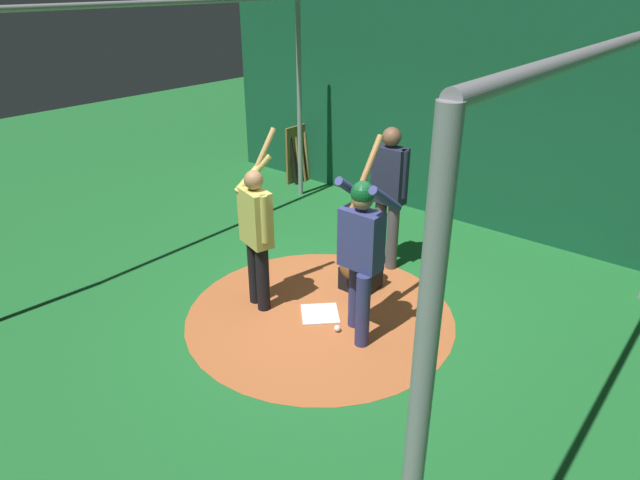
{
  "coord_description": "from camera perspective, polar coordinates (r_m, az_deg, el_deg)",
  "views": [
    {
      "loc": [
        4.12,
        3.42,
        3.51
      ],
      "look_at": [
        0.0,
        0.0,
        0.95
      ],
      "focal_mm": 31.03,
      "sensor_mm": 36.0,
      "label": 1
    }
  ],
  "objects": [
    {
      "name": "home_plate",
      "position": [
        6.4,
        -0.0,
        -7.6
      ],
      "size": [
        0.59,
        0.59,
        0.01
      ],
      "primitive_type": "cube",
      "rotation": [
        0.0,
        0.0,
        0.79
      ],
      "color": "white",
      "rests_on": "dirt_circle"
    },
    {
      "name": "dirt_circle",
      "position": [
        6.4,
        -0.0,
        -7.67
      ],
      "size": [
        3.05,
        3.05,
        0.01
      ],
      "primitive_type": "cylinder",
      "color": "#B76033",
      "rests_on": "ground"
    },
    {
      "name": "baseball_1",
      "position": [
        6.1,
        1.79,
        -9.1
      ],
      "size": [
        0.07,
        0.07,
        0.07
      ],
      "primitive_type": "sphere",
      "color": "white",
      "rests_on": "dirt_circle"
    },
    {
      "name": "ground_plane",
      "position": [
        6.4,
        -0.0,
        -7.69
      ],
      "size": [
        25.67,
        25.67,
        0.0
      ],
      "primitive_type": "plane",
      "color": "#1E6B2D"
    },
    {
      "name": "back_wall",
      "position": [
        8.58,
        15.94,
        13.79
      ],
      "size": [
        0.23,
        9.67,
        3.77
      ],
      "color": "#145133",
      "rests_on": "ground"
    },
    {
      "name": "catcher",
      "position": [
        6.71,
        4.12,
        -2.23
      ],
      "size": [
        0.58,
        0.4,
        0.98
      ],
      "color": "black",
      "rests_on": "ground"
    },
    {
      "name": "baseball_0",
      "position": [
        6.63,
        4.37,
        -6.05
      ],
      "size": [
        0.07,
        0.07,
        0.07
      ],
      "primitive_type": "sphere",
      "color": "white",
      "rests_on": "dirt_circle"
    },
    {
      "name": "batter",
      "position": [
        5.57,
        4.29,
        -0.59
      ],
      "size": [
        0.68,
        0.49,
        2.1
      ],
      "color": "navy",
      "rests_on": "ground"
    },
    {
      "name": "bat_rack",
      "position": [
        10.45,
        -2.04,
        8.78
      ],
      "size": [
        0.7,
        0.19,
        1.05
      ],
      "color": "olive",
      "rests_on": "ground"
    },
    {
      "name": "cage_frame",
      "position": [
        5.5,
        -0.0,
        12.31
      ],
      "size": [
        5.64,
        5.58,
        3.25
      ],
      "color": "gray",
      "rests_on": "ground"
    },
    {
      "name": "baseball_2",
      "position": [
        6.86,
        4.44,
        -4.89
      ],
      "size": [
        0.07,
        0.07,
        0.07
      ],
      "primitive_type": "sphere",
      "color": "white",
      "rests_on": "dirt_circle"
    },
    {
      "name": "umpire",
      "position": [
        7.05,
        7.1,
        5.08
      ],
      "size": [
        0.24,
        0.49,
        1.88
      ],
      "color": "#4C4C51",
      "rests_on": "ground"
    },
    {
      "name": "visitor",
      "position": [
        6.17,
        -6.55,
        1.0
      ],
      "size": [
        0.62,
        0.51,
        2.03
      ],
      "rotation": [
        0.0,
        0.0,
        -0.28
      ],
      "color": "black",
      "rests_on": "ground"
    }
  ]
}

